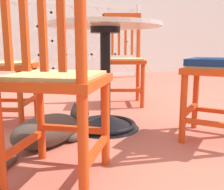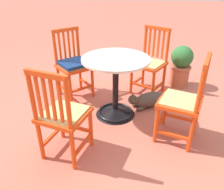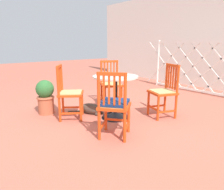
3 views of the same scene
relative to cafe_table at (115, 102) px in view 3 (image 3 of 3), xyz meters
name	(u,v)px [view 3 (image 3 of 3)]	position (x,y,z in m)	size (l,w,h in m)	color
ground_plane	(115,119)	(0.05, -0.05, -0.28)	(24.00, 24.00, 0.00)	#BC604C
lattice_fence_panel	(210,68)	(0.15, 2.87, 0.39)	(3.99, 0.06, 1.35)	silver
cafe_table	(115,102)	(0.00, 0.00, 0.00)	(0.76, 0.76, 0.73)	black
orange_chair_facing_out	(69,94)	(-0.47, -0.62, 0.15)	(0.56, 0.56, 0.91)	#D64214
orange_chair_near_fence	(114,105)	(0.57, -0.49, 0.16)	(0.56, 0.56, 0.91)	#D64214
orange_chair_tucked_in	(164,92)	(0.46, 0.70, 0.15)	(0.51, 0.51, 0.91)	#D64214
orange_chair_by_planter	(111,84)	(-0.67, 0.43, 0.15)	(0.53, 0.53, 0.91)	#D64214
tabby_cat	(93,109)	(-0.41, -0.19, -0.19)	(0.61, 0.51, 0.23)	#4C4238
terracotta_planter	(45,96)	(-0.96, -0.84, 0.04)	(0.32, 0.32, 0.62)	#B25B3D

